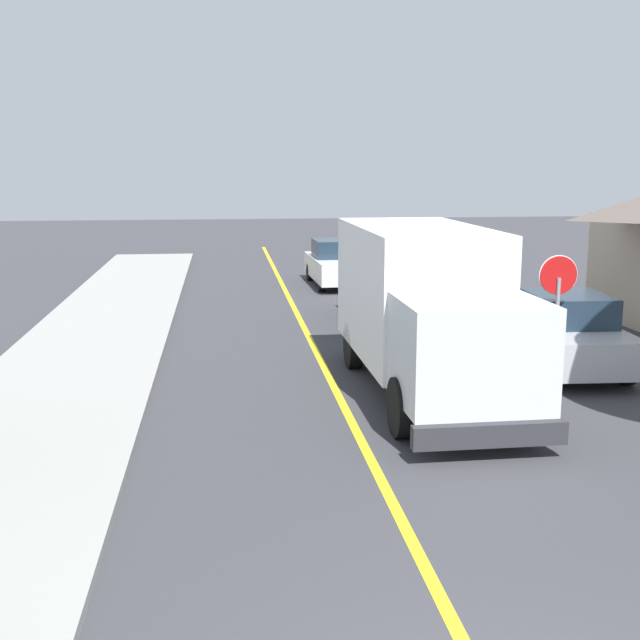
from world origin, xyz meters
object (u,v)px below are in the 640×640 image
box_truck (425,303)px  parked_car_near (389,294)px  parked_van_across (565,333)px  stop_sign (558,295)px  parked_car_mid (337,264)px

box_truck → parked_car_near: bearing=83.8°
box_truck → parked_van_across: box_truck is taller
stop_sign → parked_van_across: bearing=58.6°
parked_car_near → box_truck: bearing=-96.2°
parked_van_across → stop_sign: 1.82m
box_truck → parked_car_mid: bearing=88.9°
parked_car_mid → stop_sign: 14.12m
parked_car_mid → parked_car_near: bearing=-85.9°
box_truck → parked_car_near: box_truck is taller
box_truck → parked_car_mid: (0.26, 13.95, -0.97)m
parked_car_mid → parked_van_across: 13.01m
parked_car_mid → stop_sign: bearing=-80.0°
parked_car_mid → stop_sign: size_ratio=1.68×
stop_sign → parked_car_near: bearing=105.9°
parked_car_near → parked_car_mid: same height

